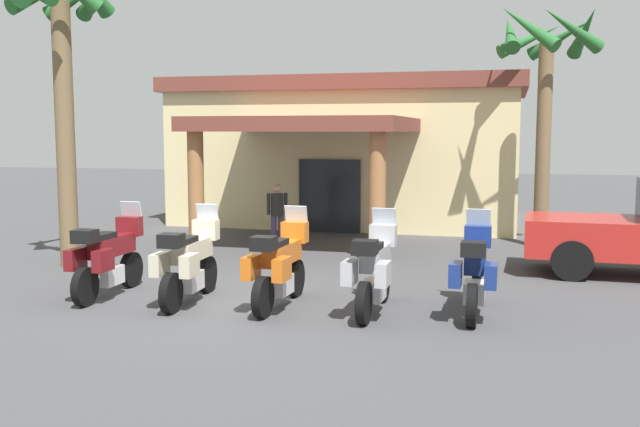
% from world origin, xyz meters
% --- Properties ---
extents(ground_plane, '(80.00, 80.00, 0.00)m').
position_xyz_m(ground_plane, '(0.00, 0.00, 0.00)').
color(ground_plane, '#424244').
extents(motel_building, '(11.05, 11.99, 4.51)m').
position_xyz_m(motel_building, '(0.10, 11.98, 2.29)').
color(motel_building, beige).
rests_on(motel_building, ground_plane).
extents(motorcycle_maroon, '(0.71, 2.21, 1.61)m').
position_xyz_m(motorcycle_maroon, '(-2.05, -0.09, 0.70)').
color(motorcycle_maroon, black).
rests_on(motorcycle_maroon, ground_plane).
extents(motorcycle_cream, '(0.70, 2.21, 1.61)m').
position_xyz_m(motorcycle_cream, '(-0.48, -0.20, 0.70)').
color(motorcycle_cream, black).
rests_on(motorcycle_cream, ground_plane).
extents(motorcycle_orange, '(0.73, 2.21, 1.61)m').
position_xyz_m(motorcycle_orange, '(1.10, -0.15, 0.70)').
color(motorcycle_orange, black).
rests_on(motorcycle_orange, ground_plane).
extents(motorcycle_silver, '(0.72, 2.21, 1.61)m').
position_xyz_m(motorcycle_silver, '(2.67, -0.17, 0.70)').
color(motorcycle_silver, black).
rests_on(motorcycle_silver, ground_plane).
extents(motorcycle_blue, '(0.71, 2.21, 1.61)m').
position_xyz_m(motorcycle_blue, '(4.25, 0.05, 0.70)').
color(motorcycle_blue, black).
rests_on(motorcycle_blue, ground_plane).
extents(pedestrian, '(0.48, 0.32, 1.60)m').
position_xyz_m(pedestrian, '(-0.69, 5.76, 0.92)').
color(pedestrian, '#3F334C').
rests_on(pedestrian, ground_plane).
extents(palm_tree_near_portico, '(2.59, 2.72, 6.01)m').
position_xyz_m(palm_tree_near_portico, '(5.73, 7.34, 4.39)').
color(palm_tree_near_portico, brown).
rests_on(palm_tree_near_portico, ground_plane).
extents(palm_tree_roadside, '(2.34, 2.32, 6.44)m').
position_xyz_m(palm_tree_roadside, '(-4.32, 2.29, 4.59)').
color(palm_tree_roadside, brown).
rests_on(palm_tree_roadside, ground_plane).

